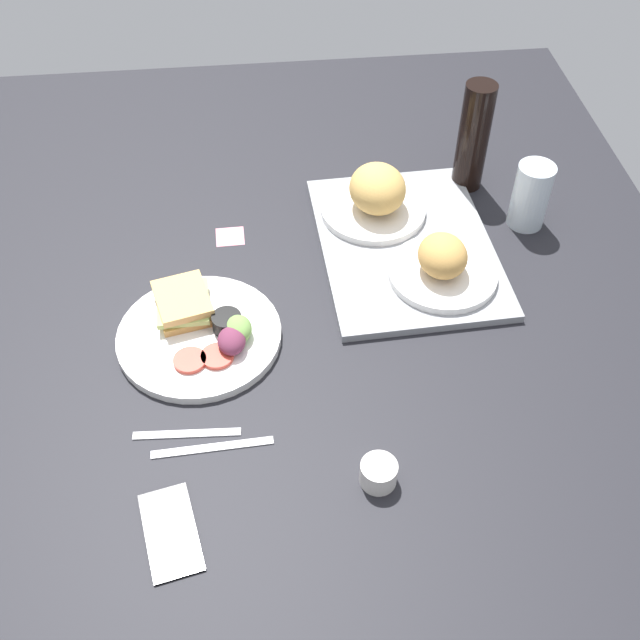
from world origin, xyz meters
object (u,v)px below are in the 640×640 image
(soda_bottle, at_px, (473,137))
(plate_with_salad, at_px, (201,330))
(drinking_glass, at_px, (531,196))
(bread_plate_far, at_px, (443,264))
(espresso_cup, at_px, (379,473))
(fork, at_px, (187,433))
(sticky_note, at_px, (230,236))
(cell_phone, at_px, (170,531))
(knife, at_px, (212,447))
(serving_tray, at_px, (406,246))
(bread_plate_near, at_px, (376,195))

(soda_bottle, bearing_deg, plate_with_salad, -55.87)
(drinking_glass, bearing_deg, bread_plate_far, -53.75)
(plate_with_salad, relative_size, drinking_glass, 2.10)
(espresso_cup, distance_m, fork, 0.31)
(plate_with_salad, bearing_deg, sticky_note, 168.04)
(espresso_cup, relative_size, fork, 0.33)
(fork, distance_m, cell_phone, 0.17)
(cell_phone, bearing_deg, espresso_cup, 87.85)
(fork, bearing_deg, cell_phone, -93.86)
(bread_plate_far, height_order, knife, bread_plate_far)
(serving_tray, height_order, espresso_cup, espresso_cup)
(soda_bottle, bearing_deg, cell_phone, -38.86)
(bread_plate_near, xyz_separation_m, sticky_note, (0.03, -0.30, -0.06))
(plate_with_salad, height_order, fork, plate_with_salad)
(bread_plate_near, relative_size, drinking_glass, 1.55)
(knife, relative_size, sticky_note, 3.39)
(bread_plate_near, xyz_separation_m, fork, (0.50, -0.38, -0.06))
(soda_bottle, bearing_deg, sticky_note, -76.69)
(espresso_cup, bearing_deg, cell_phone, -80.16)
(espresso_cup, bearing_deg, sticky_note, -160.48)
(soda_bottle, distance_m, knife, 0.84)
(knife, bearing_deg, serving_tray, 45.64)
(bread_plate_near, distance_m, knife, 0.63)
(drinking_glass, distance_m, soda_bottle, 0.17)
(bread_plate_near, distance_m, cell_phone, 0.78)
(cell_phone, xyz_separation_m, sticky_note, (-0.64, 0.10, -0.00))
(soda_bottle, bearing_deg, drinking_glass, 32.48)
(bread_plate_far, bearing_deg, bread_plate_near, -154.88)
(espresso_cup, xyz_separation_m, cell_phone, (0.05, -0.31, -0.02))
(plate_with_salad, height_order, sticky_note, plate_with_salad)
(drinking_glass, distance_m, fork, 0.82)
(bread_plate_far, distance_m, espresso_cup, 0.45)
(drinking_glass, relative_size, knife, 0.72)
(espresso_cup, height_order, knife, espresso_cup)
(espresso_cup, distance_m, sticky_note, 0.62)
(drinking_glass, bearing_deg, cell_phone, -48.54)
(plate_with_salad, xyz_separation_m, soda_bottle, (-0.38, 0.56, 0.10))
(bread_plate_near, height_order, cell_phone, bread_plate_near)
(plate_with_salad, bearing_deg, soda_bottle, 124.13)
(serving_tray, xyz_separation_m, bread_plate_far, (0.10, 0.05, 0.04))
(serving_tray, xyz_separation_m, bread_plate_near, (-0.10, -0.05, 0.05))
(bread_plate_far, height_order, cell_phone, bread_plate_far)
(cell_phone, bearing_deg, fork, 160.91)
(bread_plate_far, xyz_separation_m, espresso_cup, (0.41, -0.18, -0.03))
(plate_with_salad, height_order, knife, plate_with_salad)
(plate_with_salad, bearing_deg, fork, -6.66)
(cell_phone, bearing_deg, bread_plate_near, 137.12)
(soda_bottle, bearing_deg, fork, -44.97)
(plate_with_salad, distance_m, drinking_glass, 0.70)
(plate_with_salad, relative_size, fork, 1.69)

